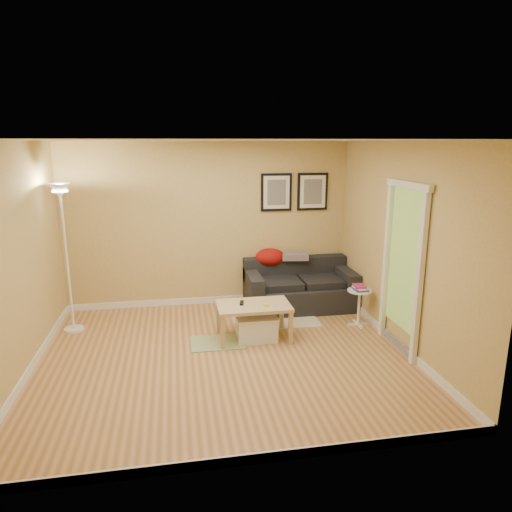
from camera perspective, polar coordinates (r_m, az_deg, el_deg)
name	(u,v)px	position (r m, az deg, el deg)	size (l,w,h in m)	color
floor	(224,356)	(5.83, -3.95, -12.32)	(4.50, 4.50, 0.00)	tan
ceiling	(220,140)	(5.23, -4.43, 14.15)	(4.50, 4.50, 0.00)	white
wall_back	(209,225)	(7.33, -5.83, 3.85)	(4.50, 4.50, 0.00)	tan
wall_front	(251,317)	(3.49, -0.67, -7.54)	(4.50, 4.50, 0.00)	tan
wall_left	(16,263)	(5.63, -27.61, -0.80)	(4.00, 4.00, 0.00)	tan
wall_right	(401,247)	(6.04, 17.58, 1.07)	(4.00, 4.00, 0.00)	tan
baseboard_back	(211,300)	(7.64, -5.60, -5.43)	(4.50, 0.02, 0.10)	white
baseboard_front	(251,459)	(4.12, -0.64, -23.87)	(4.50, 0.02, 0.10)	white
baseboard_left	(31,368)	(6.03, -26.15, -12.36)	(0.02, 4.00, 0.10)	white
baseboard_right	(393,339)	(6.41, 16.67, -9.88)	(0.02, 4.00, 0.10)	white
sofa	(300,285)	(7.34, 5.47, -3.58)	(1.70, 0.90, 0.75)	black
red_throw	(270,257)	(7.43, 1.75, -0.14)	(0.48, 0.36, 0.28)	maroon
plaid_throw	(295,256)	(7.47, 4.84, -0.03)	(0.42, 0.26, 0.10)	#A2765E
framed_print_left	(276,192)	(7.40, 2.53, 7.91)	(0.50, 0.04, 0.60)	black
framed_print_right	(312,192)	(7.55, 7.03, 7.94)	(0.50, 0.04, 0.60)	black
area_rug	(274,318)	(6.96, 2.28, -7.75)	(1.25, 0.85, 0.01)	beige
green_runner	(217,342)	(6.19, -4.83, -10.65)	(0.70, 0.50, 0.01)	#668C4C
coffee_table	(254,321)	(6.22, -0.29, -8.11)	(0.97, 0.59, 0.48)	tan
remote_control	(242,303)	(6.16, -1.78, -5.83)	(0.05, 0.16, 0.02)	black
tape_roll	(266,305)	(6.06, 1.24, -6.09)	(0.07, 0.07, 0.03)	yellow
storage_bin	(256,327)	(6.22, 0.03, -8.85)	(0.54, 0.40, 0.33)	white
side_table	(359,308)	(6.80, 12.64, -6.27)	(0.35, 0.35, 0.53)	white
book_stack	(360,288)	(6.71, 12.78, -3.84)	(0.17, 0.23, 0.07)	#403195
floor_lamp	(67,263)	(6.75, -22.38, -0.83)	(0.27, 0.27, 2.07)	white
doorway	(402,272)	(5.95, 17.62, -1.85)	(0.12, 1.01, 2.13)	white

